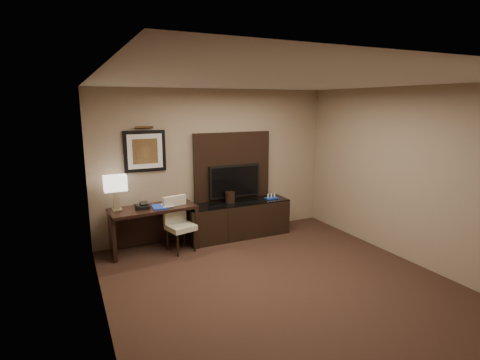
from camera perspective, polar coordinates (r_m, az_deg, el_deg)
floor at (r=5.24m, az=7.19°, el=-16.32°), size 4.50×5.00×0.01m
ceiling at (r=4.64m, az=8.06°, el=14.67°), size 4.50×5.00×0.01m
wall_back at (r=6.95m, az=-3.65°, el=2.56°), size 4.50×0.01×2.70m
wall_left at (r=4.04m, az=-20.38°, el=-4.84°), size 0.01×5.00×2.70m
wall_right at (r=6.26m, az=25.17°, el=0.45°), size 0.01×5.00×2.70m
desk at (r=6.50m, az=-12.98°, el=-7.24°), size 1.45×0.71×0.75m
credenza at (r=6.99m, az=-0.30°, el=-5.98°), size 1.92×0.54×0.66m
tv_wall_panel at (r=7.03m, az=-1.19°, el=2.01°), size 1.50×0.12×1.30m
tv at (r=6.98m, az=-0.84°, el=-0.13°), size 1.00×0.08×0.60m
artwork at (r=6.53m, az=-14.30°, el=4.28°), size 0.70×0.04×0.70m
picture_light at (r=6.45m, az=-14.41°, el=7.77°), size 0.04×0.04×0.30m
desk_chair at (r=6.35m, az=-9.02°, el=-7.03°), size 0.51×0.56×0.86m
table_lamp at (r=6.31m, az=-18.41°, el=-1.65°), size 0.43×0.33×0.62m
desk_phone at (r=6.32m, az=-14.64°, el=-3.83°), size 0.22×0.20×0.10m
blue_folder at (r=6.35m, az=-12.12°, el=-4.01°), size 0.26×0.34×0.02m
book at (r=6.33m, az=-11.84°, el=-3.01°), size 0.18×0.03×0.24m
ice_bucket at (r=6.83m, az=-1.52°, el=-2.64°), size 0.23×0.23×0.20m
minibar_tray at (r=7.14m, az=4.79°, el=-2.51°), size 0.24×0.15×0.09m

